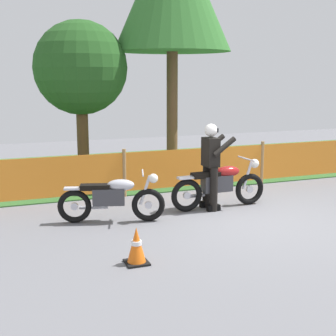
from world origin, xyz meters
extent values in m
cube|color=slate|center=(0.00, 0.00, -0.01)|extent=(24.00, 24.00, 0.02)
cube|color=#386B2D|center=(0.00, 5.42, 0.01)|extent=(24.00, 5.99, 0.01)
cylinder|color=#997547|center=(-1.73, 2.42, 0.53)|extent=(0.08, 0.08, 1.05)
cylinder|color=#997547|center=(1.73, 2.42, 0.53)|extent=(0.08, 0.08, 1.05)
cube|color=orange|center=(-3.45, 2.42, 0.54)|extent=(3.37, 0.02, 0.85)
cube|color=orange|center=(0.00, 2.42, 0.54)|extent=(3.37, 0.02, 0.85)
cube|color=orange|center=(3.45, 2.42, 0.54)|extent=(3.37, 0.02, 0.85)
cylinder|color=brown|center=(-2.28, 4.10, 1.00)|extent=(0.28, 0.28, 2.01)
sphere|color=#23511E|center=(-2.28, 4.10, 2.78)|extent=(2.21, 2.21, 2.21)
cylinder|color=brown|center=(-0.01, 3.96, 1.59)|extent=(0.28, 0.28, 3.19)
torus|color=black|center=(0.48, 0.89, 0.32)|extent=(0.65, 0.13, 0.64)
cylinder|color=silver|center=(0.48, 0.89, 0.32)|extent=(0.14, 0.06, 0.14)
torus|color=black|center=(-0.92, 0.85, 0.32)|extent=(0.65, 0.13, 0.64)
cylinder|color=silver|center=(-0.92, 0.85, 0.32)|extent=(0.14, 0.06, 0.14)
cube|color=#38383D|center=(-0.27, 0.87, 0.50)|extent=(0.61, 0.26, 0.32)
ellipsoid|color=maroon|center=(-0.04, 0.87, 0.72)|extent=(0.53, 0.25, 0.22)
cube|color=black|center=(-0.52, 0.86, 0.69)|extent=(0.57, 0.23, 0.10)
cube|color=silver|center=(-0.92, 0.85, 0.67)|extent=(0.37, 0.17, 0.04)
cylinder|color=silver|center=(0.42, 0.89, 0.61)|extent=(0.24, 0.06, 0.57)
sphere|color=white|center=(0.58, 0.89, 0.84)|extent=(0.19, 0.19, 0.18)
cylinder|color=silver|center=(0.38, 0.88, 0.96)|extent=(0.05, 0.60, 0.03)
cylinder|color=silver|center=(-0.58, 1.00, 0.26)|extent=(0.55, 0.08, 0.07)
torus|color=black|center=(-1.81, 0.53, 0.30)|extent=(0.61, 0.27, 0.60)
cylinder|color=silver|center=(-1.81, 0.53, 0.30)|extent=(0.14, 0.09, 0.13)
torus|color=black|center=(-3.08, 0.91, 0.30)|extent=(0.61, 0.27, 0.60)
cylinder|color=silver|center=(-3.08, 0.91, 0.30)|extent=(0.14, 0.09, 0.13)
cube|color=#38383D|center=(-2.49, 0.73, 0.47)|extent=(0.61, 0.38, 0.30)
ellipsoid|color=#B7B7C1|center=(-2.28, 0.67, 0.68)|extent=(0.53, 0.36, 0.21)
cube|color=black|center=(-2.72, 0.80, 0.65)|extent=(0.56, 0.35, 0.09)
cube|color=silver|center=(-3.08, 0.91, 0.63)|extent=(0.37, 0.24, 0.04)
cylinder|color=silver|center=(-1.87, 0.55, 0.57)|extent=(0.22, 0.11, 0.54)
sphere|color=white|center=(-1.72, 0.50, 0.79)|extent=(0.21, 0.21, 0.17)
cylinder|color=silver|center=(-1.91, 0.56, 0.89)|extent=(0.19, 0.55, 0.03)
cylinder|color=silver|center=(-2.73, 0.94, 0.24)|extent=(0.52, 0.21, 0.07)
cylinder|color=black|center=(-0.43, 1.03, 0.43)|extent=(0.15, 0.15, 0.86)
cube|color=black|center=(-0.43, 1.03, 0.06)|extent=(0.26, 0.12, 0.12)
cylinder|color=black|center=(-0.42, 0.71, 0.43)|extent=(0.15, 0.15, 0.86)
cube|color=black|center=(-0.42, 0.71, 0.06)|extent=(0.26, 0.12, 0.12)
cube|color=black|center=(-0.42, 0.87, 1.14)|extent=(0.25, 0.37, 0.56)
cylinder|color=black|center=(-0.25, 1.09, 1.26)|extent=(0.49, 0.11, 0.38)
cylinder|color=black|center=(-0.24, 0.65, 1.26)|extent=(0.49, 0.11, 0.38)
sphere|color=white|center=(-0.42, 0.87, 1.56)|extent=(0.26, 0.26, 0.25)
cube|color=black|center=(-0.32, 0.87, 1.56)|extent=(0.03, 0.18, 0.08)
cube|color=black|center=(-2.61, -1.31, 0.01)|extent=(0.32, 0.32, 0.03)
cone|color=orange|center=(-2.61, -1.31, 0.28)|extent=(0.26, 0.26, 0.50)
cylinder|color=white|center=(-2.61, -1.31, 0.31)|extent=(0.15, 0.15, 0.06)
camera|label=1|loc=(-4.45, -7.37, 2.58)|focal=51.01mm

